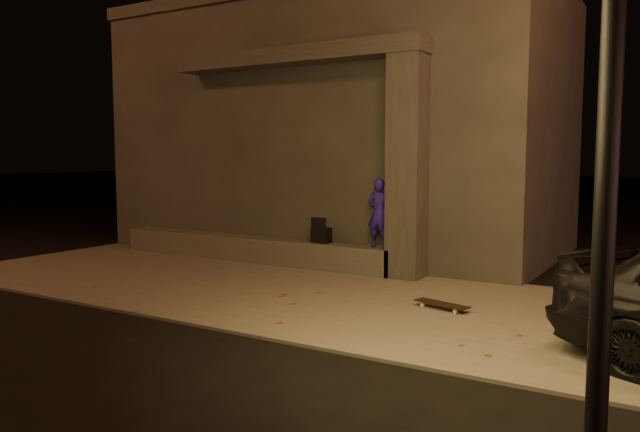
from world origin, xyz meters
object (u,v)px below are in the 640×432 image
Objects in this scene: backpack at (321,234)px; skateboard at (442,304)px; skateboarder at (379,213)px; column at (408,167)px.

skateboard is at bearing -29.39° from backpack.
skateboard is (1.76, -1.76, -0.96)m from skateboarder.
skateboarder is at bearing 1.90° from backpack.
skateboard is (1.26, -1.76, -1.73)m from column.
column is 4.60× the size of skateboard.
column reaches higher than skateboard.
skateboarder is 1.48× the size of skateboard.
backpack is at bearing 163.01° from skateboard.
skateboarder is at bearing 180.00° from column.
column is 7.84× the size of backpack.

